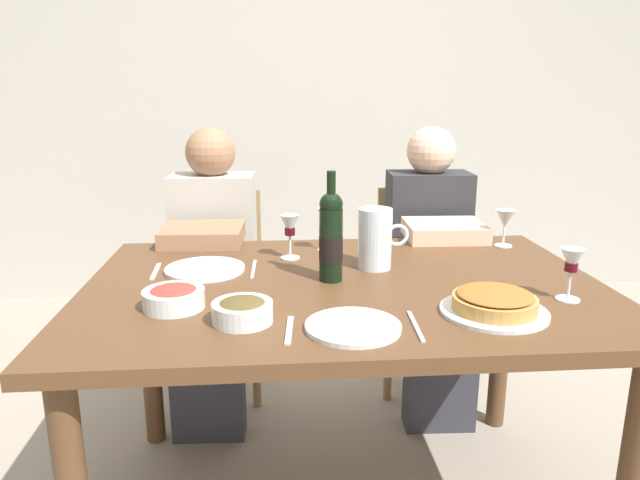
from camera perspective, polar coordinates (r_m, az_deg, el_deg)
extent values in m
cube|color=#B2ADA3|center=(3.70, -1.61, 16.16)|extent=(8.00, 0.10, 2.80)
cube|color=brown|center=(1.69, 2.42, -4.87)|extent=(1.50, 1.00, 0.04)
cylinder|color=brown|center=(2.27, -16.45, -10.65)|extent=(0.07, 0.07, 0.72)
cylinder|color=brown|center=(2.38, 17.46, -9.45)|extent=(0.07, 0.07, 0.72)
cylinder|color=black|center=(1.68, 1.08, -0.48)|extent=(0.07, 0.07, 0.22)
sphere|color=black|center=(1.65, 1.10, 3.55)|extent=(0.07, 0.07, 0.07)
cylinder|color=black|center=(1.64, 1.11, 5.34)|extent=(0.03, 0.03, 0.09)
cylinder|color=black|center=(1.68, 1.08, -0.83)|extent=(0.07, 0.07, 0.08)
cylinder|color=silver|center=(1.80, 5.44, 0.14)|extent=(0.11, 0.11, 0.19)
cylinder|color=silver|center=(1.81, 5.42, -0.91)|extent=(0.10, 0.10, 0.11)
torus|color=silver|center=(1.82, 7.65, 0.48)|extent=(0.07, 0.01, 0.07)
cylinder|color=silver|center=(1.53, 16.78, -6.78)|extent=(0.27, 0.27, 0.01)
cylinder|color=#C18E47|center=(1.52, 16.84, -5.99)|extent=(0.21, 0.21, 0.03)
ellipsoid|color=#9E6028|center=(1.51, 16.91, -5.16)|extent=(0.19, 0.19, 0.02)
cylinder|color=silver|center=(1.54, -14.24, -5.65)|extent=(0.16, 0.16, 0.05)
ellipsoid|color=#B2382D|center=(1.53, -14.28, -5.05)|extent=(0.13, 0.13, 0.03)
cylinder|color=silver|center=(1.42, -7.66, -7.08)|extent=(0.15, 0.15, 0.05)
ellipsoid|color=brown|center=(1.41, -7.69, -6.42)|extent=(0.12, 0.12, 0.03)
cylinder|color=silver|center=(2.17, 17.61, -0.53)|extent=(0.06, 0.06, 0.00)
cylinder|color=silver|center=(2.16, 17.68, 0.35)|extent=(0.01, 0.01, 0.06)
cone|color=silver|center=(2.15, 17.81, 2.01)|extent=(0.07, 0.07, 0.06)
cylinder|color=silver|center=(2.02, 0.66, -0.99)|extent=(0.06, 0.06, 0.00)
cylinder|color=silver|center=(2.00, 0.67, 0.10)|extent=(0.01, 0.01, 0.08)
cone|color=silver|center=(1.99, 0.67, 2.15)|extent=(0.07, 0.07, 0.07)
cylinder|color=silver|center=(1.93, -2.96, -1.75)|extent=(0.06, 0.06, 0.00)
cylinder|color=silver|center=(1.92, -2.97, -0.65)|extent=(0.01, 0.01, 0.07)
cone|color=silver|center=(1.90, -3.00, 1.45)|extent=(0.06, 0.06, 0.07)
cylinder|color=#470A14|center=(1.90, -3.00, 0.86)|extent=(0.03, 0.03, 0.02)
cylinder|color=silver|center=(1.69, 23.25, -5.39)|extent=(0.06, 0.06, 0.00)
cylinder|color=silver|center=(1.68, 23.38, -4.13)|extent=(0.01, 0.01, 0.07)
cone|color=silver|center=(1.66, 23.62, -1.86)|extent=(0.06, 0.06, 0.06)
cylinder|color=#470A14|center=(1.66, 23.56, -2.46)|extent=(0.03, 0.03, 0.02)
cylinder|color=silver|center=(1.37, 3.28, -8.54)|extent=(0.23, 0.23, 0.01)
cylinder|color=silver|center=(1.83, -11.30, -2.83)|extent=(0.25, 0.25, 0.01)
cube|color=silver|center=(1.36, -3.06, -8.88)|extent=(0.03, 0.16, 0.00)
cube|color=silver|center=(1.40, 9.43, -8.37)|extent=(0.02, 0.18, 0.00)
cube|color=silver|center=(1.81, -6.58, -2.86)|extent=(0.01, 0.18, 0.00)
cube|color=silver|center=(1.85, -15.91, -3.00)|extent=(0.02, 0.16, 0.00)
cube|color=#9E7A51|center=(2.55, -10.04, -4.91)|extent=(0.42, 0.42, 0.02)
cube|color=#9E7A51|center=(2.67, -9.71, 0.68)|extent=(0.36, 0.05, 0.40)
cylinder|color=#9E7A51|center=(2.52, -14.23, -11.25)|extent=(0.04, 0.04, 0.45)
cylinder|color=#9E7A51|center=(2.47, -6.33, -11.39)|extent=(0.04, 0.04, 0.45)
cylinder|color=#9E7A51|center=(2.82, -12.82, -8.24)|extent=(0.04, 0.04, 0.45)
cylinder|color=#9E7A51|center=(2.78, -5.84, -8.30)|extent=(0.04, 0.04, 0.45)
cube|color=#B7B2A8|center=(2.44, -10.39, 0.53)|extent=(0.35, 0.21, 0.50)
sphere|color=#9E7051|center=(2.38, -10.77, 8.50)|extent=(0.20, 0.20, 0.20)
cube|color=#33333D|center=(2.33, -10.75, -6.58)|extent=(0.32, 0.39, 0.14)
cube|color=#33333D|center=(2.31, -10.98, -14.18)|extent=(0.28, 0.13, 0.40)
cube|color=#9E7051|center=(2.15, -11.50, 0.51)|extent=(0.30, 0.25, 0.06)
cube|color=#9E7A51|center=(2.61, 10.05, -4.43)|extent=(0.42, 0.42, 0.02)
cube|color=#9E7A51|center=(2.73, 9.43, 1.01)|extent=(0.36, 0.04, 0.40)
cylinder|color=#9E7A51|center=(2.52, 6.78, -10.86)|extent=(0.04, 0.04, 0.45)
cylinder|color=#9E7A51|center=(2.59, 14.35, -10.47)|extent=(0.04, 0.04, 0.45)
cylinder|color=#9E7A51|center=(2.82, 5.70, -7.89)|extent=(0.04, 0.04, 0.45)
cylinder|color=#9E7A51|center=(2.89, 12.45, -7.64)|extent=(0.04, 0.04, 0.45)
cube|color=#2D2D33|center=(2.50, 10.54, 0.90)|extent=(0.35, 0.21, 0.50)
sphere|color=beige|center=(2.45, 10.91, 8.66)|extent=(0.20, 0.20, 0.20)
cube|color=#33333D|center=(2.40, 11.25, -6.00)|extent=(0.32, 0.39, 0.14)
cube|color=#33333D|center=(2.38, 11.77, -13.37)|extent=(0.28, 0.13, 0.40)
cube|color=beige|center=(2.22, 12.19, 0.92)|extent=(0.30, 0.25, 0.06)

